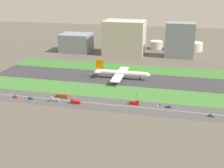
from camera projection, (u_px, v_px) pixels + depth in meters
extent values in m
plane|color=#5B564C|center=(118.00, 78.00, 324.33)|extent=(800.00, 800.00, 0.00)
cube|color=#38383D|center=(118.00, 78.00, 324.32)|extent=(280.00, 46.00, 0.10)
cube|color=#3D7A33|center=(125.00, 68.00, 361.93)|extent=(280.00, 36.00, 0.10)
cube|color=#427F38|center=(109.00, 91.00, 286.71)|extent=(280.00, 36.00, 0.10)
cube|color=#4C4C4F|center=(101.00, 104.00, 257.36)|extent=(280.00, 28.00, 0.10)
cube|color=silver|center=(101.00, 104.00, 257.34)|extent=(266.00, 0.50, 0.01)
cylinder|color=white|center=(122.00, 73.00, 321.37)|extent=(56.00, 6.00, 6.00)
cone|color=white|center=(149.00, 75.00, 314.82)|extent=(4.00, 5.70, 5.70)
cone|color=white|center=(95.00, 71.00, 327.77)|extent=(5.00, 5.40, 5.40)
cube|color=orange|center=(100.00, 65.00, 324.17)|extent=(9.00, 0.80, 11.00)
cube|color=white|center=(99.00, 71.00, 326.72)|extent=(6.00, 16.00, 0.60)
cube|color=white|center=(123.00, 70.00, 335.97)|extent=(10.00, 26.00, 1.00)
cylinder|color=gray|center=(123.00, 74.00, 330.98)|extent=(5.00, 3.20, 3.20)
cube|color=white|center=(117.00, 78.00, 308.45)|extent=(10.00, 26.00, 1.00)
cylinder|color=gray|center=(119.00, 79.00, 314.47)|extent=(5.00, 3.20, 3.20)
cylinder|color=black|center=(139.00, 78.00, 318.62)|extent=(1.00, 1.00, 3.20)
cylinder|color=black|center=(119.00, 76.00, 326.99)|extent=(1.00, 1.00, 3.20)
cylinder|color=black|center=(118.00, 78.00, 320.57)|extent=(1.00, 1.00, 3.20)
cube|color=silver|center=(159.00, 106.00, 250.69)|extent=(4.40, 1.80, 1.10)
cube|color=#333D4C|center=(160.00, 105.00, 250.18)|extent=(2.20, 1.66, 0.90)
cube|color=#B2191E|center=(76.00, 102.00, 256.95)|extent=(8.40, 2.50, 2.80)
cube|color=#B2191E|center=(72.00, 100.00, 256.98)|extent=(2.00, 2.30, 1.20)
cube|color=brown|center=(62.00, 96.00, 269.80)|extent=(11.60, 2.50, 3.00)
cube|color=brown|center=(62.00, 94.00, 269.20)|extent=(10.80, 2.30, 0.50)
cube|color=navy|center=(168.00, 107.00, 249.04)|extent=(4.40, 1.80, 1.10)
cube|color=#333D4C|center=(169.00, 106.00, 248.54)|extent=(2.20, 1.66, 0.90)
cube|color=navy|center=(31.00, 99.00, 266.67)|extent=(4.40, 1.80, 1.10)
cube|color=#333D4C|center=(30.00, 98.00, 266.51)|extent=(2.20, 1.66, 0.90)
cube|color=#B2191E|center=(15.00, 97.00, 270.06)|extent=(4.40, 1.80, 1.10)
cube|color=#333D4C|center=(15.00, 96.00, 269.90)|extent=(2.20, 1.66, 0.90)
cube|color=#B2191E|center=(134.00, 103.00, 255.15)|extent=(8.40, 2.50, 2.80)
cube|color=#B2191E|center=(138.00, 101.00, 253.78)|extent=(2.00, 2.30, 1.20)
cube|color=#99999E|center=(55.00, 100.00, 261.21)|extent=(8.40, 2.50, 2.80)
cube|color=#99999E|center=(51.00, 98.00, 261.24)|extent=(2.00, 2.30, 1.20)
cube|color=#19662D|center=(211.00, 116.00, 232.41)|extent=(4.40, 1.80, 1.10)
cube|color=#333D4C|center=(210.00, 115.00, 232.25)|extent=(2.20, 1.66, 0.90)
cylinder|color=#4C4C51|center=(136.00, 98.00, 261.84)|extent=(0.24, 0.24, 6.00)
cube|color=black|center=(136.00, 94.00, 260.64)|extent=(0.36, 0.36, 1.20)
sphere|color=#19D826|center=(136.00, 94.00, 260.36)|extent=(0.24, 0.24, 0.24)
cube|color=gray|center=(76.00, 43.00, 444.09)|extent=(44.71, 36.19, 26.81)
cube|color=beige|center=(124.00, 38.00, 424.31)|extent=(58.39, 39.68, 48.55)
cube|color=gray|center=(180.00, 40.00, 407.22)|extent=(39.68, 25.10, 48.07)
cylinder|color=silver|center=(156.00, 45.00, 462.22)|extent=(19.88, 19.88, 12.58)
cylinder|color=silver|center=(175.00, 45.00, 455.50)|extent=(20.45, 20.45, 14.51)
cylinder|color=silver|center=(194.00, 47.00, 449.50)|extent=(24.99, 24.99, 13.09)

